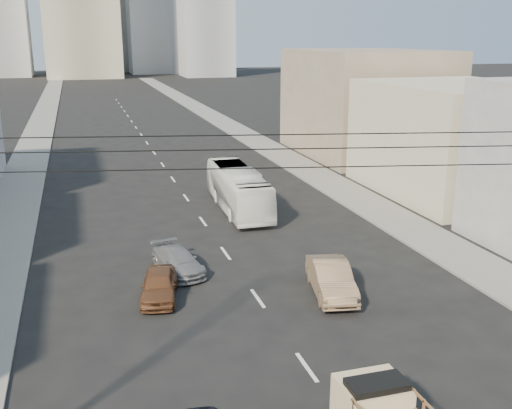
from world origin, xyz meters
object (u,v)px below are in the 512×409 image
sedan_tan (331,278)px  sedan_grey (178,261)px  sedan_brown (159,285)px  city_bus (238,189)px

sedan_tan → sedan_grey: 7.70m
sedan_tan → sedan_brown: bearing=178.2°
sedan_brown → city_bus: bearing=72.6°
city_bus → sedan_tan: (0.46, -14.52, -0.67)m
sedan_brown → sedan_tan: size_ratio=0.82×
city_bus → sedan_tan: city_bus is taller
sedan_tan → sedan_grey: (-6.20, 4.57, -0.17)m
city_bus → sedan_grey: bearing=-118.1°
city_bus → sedan_brown: bearing=-117.0°
city_bus → sedan_brown: 14.62m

